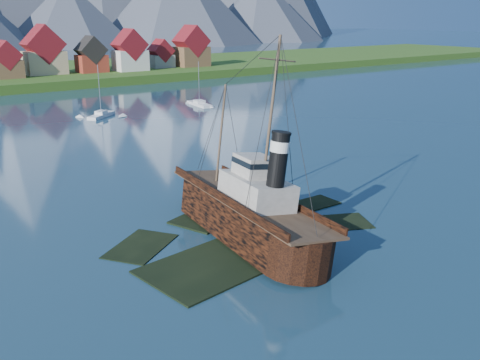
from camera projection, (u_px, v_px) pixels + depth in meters
ground at (243, 245)px, 56.65m from camera, size 1400.00×1400.00×0.00m
shoal at (245, 237)px, 59.41m from camera, size 31.71×21.24×1.14m
tugboat_wreck at (237, 209)px, 58.82m from camera, size 6.70×28.87×22.87m
sailboat_d at (101, 116)px, 127.09m from camera, size 8.75×7.74×12.80m
sailboat_e at (199, 105)px, 143.11m from camera, size 3.67×10.66×12.12m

